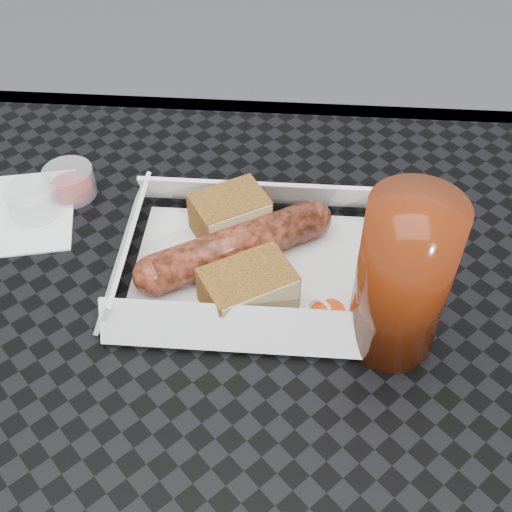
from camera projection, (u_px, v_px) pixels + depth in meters
The scene contains 10 objects.
patio_table at pixel (146, 427), 0.56m from camera, with size 0.80×0.80×0.74m.
food_tray at pixel (257, 269), 0.58m from camera, with size 0.22×0.15×0.00m, color white.
bratwurst at pixel (236, 246), 0.57m from camera, with size 0.17×0.12×0.04m.
bread_near at pixel (230, 215), 0.60m from camera, with size 0.07×0.05×0.04m, color brown.
bread_far at pixel (248, 289), 0.54m from camera, with size 0.07×0.05×0.04m, color brown.
veg_garnish at pixel (322, 318), 0.54m from camera, with size 0.03×0.03×0.00m.
napkin at pixel (12, 214), 0.63m from camera, with size 0.12×0.12×0.00m, color white.
condiment_cup_sauce at pixel (70, 182), 0.64m from camera, with size 0.05×0.05×0.03m, color #98110B.
condiment_cup_empty at pixel (33, 201), 0.62m from camera, with size 0.05×0.05×0.03m, color silver.
drink_glass at pixel (402, 279), 0.48m from camera, with size 0.07×0.07×0.15m, color #5E1D08.
Camera 1 is at (0.12, -0.27, 1.17)m, focal length 45.00 mm.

